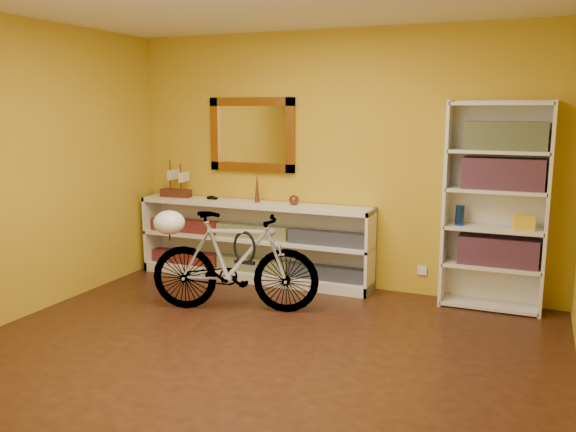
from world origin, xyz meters
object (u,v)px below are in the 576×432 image
at_px(bookcase, 495,207).
at_px(bicycle, 235,262).
at_px(console_unit, 253,241).
at_px(helmet, 169,222).

xyz_separation_m(bookcase, bicycle, (-2.14, -0.98, -0.49)).
xyz_separation_m(console_unit, bicycle, (0.28, -0.96, 0.04)).
height_order(console_unit, bookcase, bookcase).
height_order(console_unit, helmet, helmet).
relative_size(bicycle, helmet, 5.39).
bearing_deg(helmet, bookcase, 22.97).
relative_size(console_unit, bookcase, 1.37).
height_order(bicycle, helmet, bicycle).
distance_m(console_unit, bookcase, 2.48).
bearing_deg(helmet, bicycle, 16.21).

